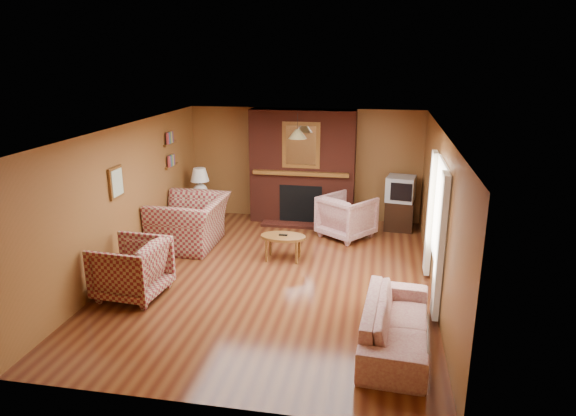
% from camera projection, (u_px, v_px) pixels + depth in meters
% --- Properties ---
extents(floor, '(6.50, 6.50, 0.00)m').
position_uv_depth(floor, '(274.00, 277.00, 8.37)').
color(floor, '#461D0F').
rests_on(floor, ground).
extents(ceiling, '(6.50, 6.50, 0.00)m').
position_uv_depth(ceiling, '(273.00, 130.00, 7.68)').
color(ceiling, silver).
rests_on(ceiling, wall_back).
extents(wall_back, '(6.50, 0.00, 6.50)m').
position_uv_depth(wall_back, '(304.00, 164.00, 11.09)').
color(wall_back, brown).
rests_on(wall_back, floor).
extents(wall_front, '(6.50, 0.00, 6.50)m').
position_uv_depth(wall_front, '(205.00, 301.00, 4.96)').
color(wall_front, brown).
rests_on(wall_front, floor).
extents(wall_left, '(0.00, 6.50, 6.50)m').
position_uv_depth(wall_left, '(125.00, 199.00, 8.45)').
color(wall_left, brown).
rests_on(wall_left, floor).
extents(wall_right, '(0.00, 6.50, 6.50)m').
position_uv_depth(wall_right, '(439.00, 215.00, 7.60)').
color(wall_right, brown).
rests_on(wall_right, floor).
extents(fireplace, '(2.20, 0.82, 2.40)m').
position_uv_depth(fireplace, '(303.00, 168.00, 10.84)').
color(fireplace, '#4A1910').
rests_on(fireplace, floor).
extents(window_right, '(0.10, 1.85, 2.00)m').
position_uv_depth(window_right, '(436.00, 224.00, 7.44)').
color(window_right, beige).
rests_on(window_right, wall_right).
extents(bookshelf, '(0.09, 0.55, 0.71)m').
position_uv_depth(bookshelf, '(172.00, 150.00, 10.10)').
color(bookshelf, brown).
rests_on(bookshelf, wall_left).
extents(botanical_print, '(0.05, 0.40, 0.50)m').
position_uv_depth(botanical_print, '(116.00, 183.00, 8.06)').
color(botanical_print, brown).
rests_on(botanical_print, wall_left).
extents(pendant_light, '(0.36, 0.36, 0.48)m').
position_uv_depth(pendant_light, '(298.00, 134.00, 9.96)').
color(pendant_light, black).
rests_on(pendant_light, ceiling).
extents(plaid_loveseat, '(1.25, 1.43, 0.93)m').
position_uv_depth(plaid_loveseat, '(190.00, 222.00, 9.61)').
color(plaid_loveseat, maroon).
rests_on(plaid_loveseat, floor).
extents(plaid_armchair, '(1.03, 1.01, 0.87)m').
position_uv_depth(plaid_armchair, '(131.00, 269.00, 7.61)').
color(plaid_armchair, maroon).
rests_on(plaid_armchair, floor).
extents(floral_sofa, '(0.91, 2.03, 0.58)m').
position_uv_depth(floral_sofa, '(396.00, 324.00, 6.35)').
color(floral_sofa, beige).
rests_on(floral_sofa, floor).
extents(floral_armchair, '(1.27, 1.28, 0.84)m').
position_uv_depth(floral_armchair, '(347.00, 216.00, 10.09)').
color(floral_armchair, beige).
rests_on(floral_armchair, floor).
extents(coffee_table, '(0.79, 0.49, 0.47)m').
position_uv_depth(coffee_table, '(283.00, 239.00, 8.98)').
color(coffee_table, brown).
rests_on(coffee_table, floor).
extents(side_table, '(0.46, 0.46, 0.56)m').
position_uv_depth(side_table, '(201.00, 211.00, 10.96)').
color(side_table, brown).
rests_on(side_table, floor).
extents(table_lamp, '(0.39, 0.39, 0.64)m').
position_uv_depth(table_lamp, '(200.00, 182.00, 10.77)').
color(table_lamp, silver).
rests_on(table_lamp, side_table).
extents(tv_stand, '(0.61, 0.56, 0.61)m').
position_uv_depth(tv_stand, '(399.00, 215.00, 10.57)').
color(tv_stand, black).
rests_on(tv_stand, floor).
extents(crt_tv, '(0.63, 0.62, 0.51)m').
position_uv_depth(crt_tv, '(401.00, 189.00, 10.40)').
color(crt_tv, '#999CA0').
rests_on(crt_tv, tv_stand).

